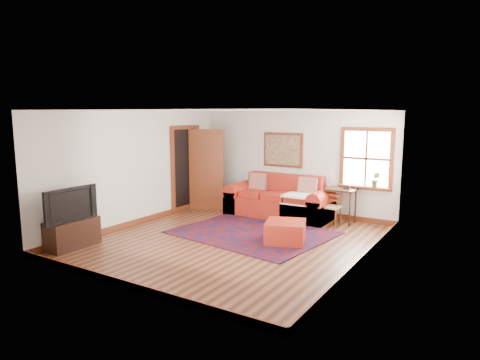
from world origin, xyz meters
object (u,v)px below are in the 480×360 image
Objects in this scene: red_ottoman at (285,232)px; media_cabinet at (72,234)px; red_leather_sofa at (280,203)px; ladder_back_chair at (332,205)px; side_table at (341,194)px.

red_ottoman is 3.95m from media_cabinet.
media_cabinet is (-2.13, -4.20, -0.06)m from red_leather_sofa.
red_leather_sofa reaches higher than red_ottoman.
ladder_back_chair reaches higher than red_ottoman.
side_table is at bearing 59.40° from red_ottoman.
ladder_back_chair is 5.35m from media_cabinet.
red_ottoman is at bearing -99.58° from ladder_back_chair.
red_ottoman is at bearing -60.32° from red_leather_sofa.
red_leather_sofa is 4.71m from media_cabinet.
red_leather_sofa reaches higher than side_table.
red_ottoman is 0.76× the size of media_cabinet.
red_leather_sofa reaches higher than ladder_back_chair.
media_cabinet is (-3.58, -4.33, -0.40)m from side_table.
red_leather_sofa is 1.36m from ladder_back_chair.
ladder_back_chair is (0.29, 1.73, 0.24)m from red_ottoman.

